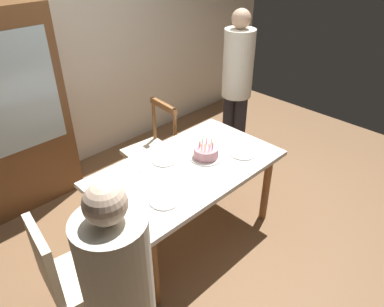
{
  "coord_description": "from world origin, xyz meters",
  "views": [
    {
      "loc": [
        -1.7,
        -1.76,
        2.42
      ],
      "look_at": [
        0.05,
        0.0,
        0.85
      ],
      "focal_mm": 33.91,
      "sensor_mm": 36.0,
      "label": 1
    }
  ],
  "objects": [
    {
      "name": "fork_near_celebrant",
      "position": [
        -0.59,
        -0.21,
        0.76
      ],
      "size": [
        0.18,
        0.04,
        0.01
      ],
      "primitive_type": "cube",
      "rotation": [
        0.0,
        0.0,
        -0.11
      ],
      "color": "silver",
      "rests_on": "dining_table"
    },
    {
      "name": "plate_near_celebrant",
      "position": [
        -0.43,
        -0.2,
        0.76
      ],
      "size": [
        0.22,
        0.22,
        0.01
      ],
      "primitive_type": "cylinder",
      "color": "white",
      "rests_on": "dining_table"
    },
    {
      "name": "chair_spindle_back",
      "position": [
        0.23,
        0.76,
        0.46
      ],
      "size": [
        0.48,
        0.48,
        0.95
      ],
      "color": "beige",
      "rests_on": "ground"
    },
    {
      "name": "plate_far_side",
      "position": [
        -0.08,
        0.2,
        0.76
      ],
      "size": [
        0.22,
        0.22,
        0.01
      ],
      "primitive_type": "cylinder",
      "color": "white",
      "rests_on": "dining_table"
    },
    {
      "name": "dining_table",
      "position": [
        0.0,
        0.0,
        0.66
      ],
      "size": [
        1.55,
        0.89,
        0.75
      ],
      "color": "white",
      "rests_on": "ground"
    },
    {
      "name": "person_guest",
      "position": [
        1.24,
        0.52,
        1.0
      ],
      "size": [
        0.32,
        0.32,
        1.75
      ],
      "color": "#262328",
      "rests_on": "ground"
    },
    {
      "name": "china_cabinet",
      "position": [
        -0.84,
        1.56,
        0.95
      ],
      "size": [
        1.1,
        0.45,
        1.9
      ],
      "color": "brown",
      "rests_on": "ground"
    },
    {
      "name": "plate_near_guest",
      "position": [
        0.47,
        -0.2,
        0.76
      ],
      "size": [
        0.22,
        0.22,
        0.01
      ],
      "primitive_type": "cylinder",
      "color": "white",
      "rests_on": "dining_table"
    },
    {
      "name": "chair_upholstered",
      "position": [
        -1.17,
        -0.09,
        0.53
      ],
      "size": [
        0.5,
        0.5,
        0.95
      ],
      "color": "beige",
      "rests_on": "ground"
    },
    {
      "name": "back_wall",
      "position": [
        0.0,
        1.85,
        1.3
      ],
      "size": [
        6.4,
        0.1,
        2.6
      ],
      "primitive_type": "cube",
      "color": "silver",
      "rests_on": "ground"
    },
    {
      "name": "fork_far_side",
      "position": [
        -0.24,
        0.21,
        0.76
      ],
      "size": [
        0.18,
        0.04,
        0.01
      ],
      "primitive_type": "cube",
      "rotation": [
        0.0,
        0.0,
        -0.13
      ],
      "color": "silver",
      "rests_on": "dining_table"
    },
    {
      "name": "person_celebrant",
      "position": [
        -1.18,
        -0.77,
        0.91
      ],
      "size": [
        0.32,
        0.32,
        1.61
      ],
      "color": "#262328",
      "rests_on": "ground"
    },
    {
      "name": "birthday_cake",
      "position": [
        0.2,
        -0.02,
        0.8
      ],
      "size": [
        0.28,
        0.28,
        0.17
      ],
      "color": "silver",
      "rests_on": "dining_table"
    },
    {
      "name": "ground",
      "position": [
        0.0,
        0.0,
        0.0
      ],
      "size": [
        6.4,
        6.4,
        0.0
      ],
      "primitive_type": "plane",
      "color": "brown"
    }
  ]
}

